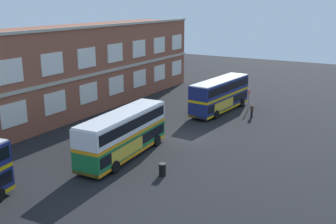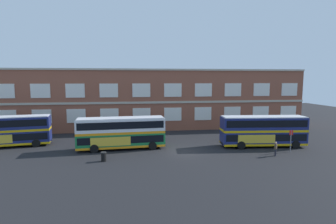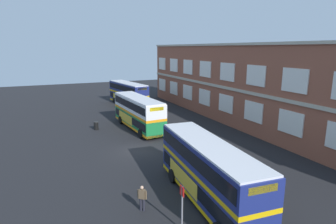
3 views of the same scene
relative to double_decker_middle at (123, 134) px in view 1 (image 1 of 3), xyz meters
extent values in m
plane|color=black|center=(7.51, -0.77, -2.15)|extent=(120.00, 120.00, 0.00)
cube|color=brown|center=(5.73, 15.23, 3.05)|extent=(53.76, 8.00, 10.40)
cube|color=#B2A893|center=(5.73, 11.15, 2.84)|extent=(53.76, 0.16, 0.36)
cube|color=#B2A893|center=(5.73, 11.18, 8.40)|extent=(53.76, 0.28, 0.30)
cube|color=silver|center=(-2.34, 11.17, 0.76)|extent=(3.01, 0.12, 2.29)
cube|color=silver|center=(3.04, 11.17, 0.76)|extent=(3.01, 0.12, 2.29)
cube|color=silver|center=(8.41, 11.17, 0.76)|extent=(3.01, 0.12, 2.29)
cube|color=silver|center=(13.79, 11.17, 0.76)|extent=(3.01, 0.12, 2.29)
cube|color=silver|center=(19.16, 11.17, 0.76)|extent=(3.01, 0.12, 2.29)
cube|color=silver|center=(24.54, 11.17, 0.76)|extent=(3.01, 0.12, 2.29)
cube|color=silver|center=(29.92, 11.17, 0.76)|extent=(3.01, 0.12, 2.29)
cube|color=silver|center=(-2.34, 11.17, 4.92)|extent=(3.01, 0.12, 2.29)
cube|color=silver|center=(3.04, 11.17, 4.92)|extent=(3.01, 0.12, 2.29)
cube|color=silver|center=(8.41, 11.17, 4.92)|extent=(3.01, 0.12, 2.29)
cube|color=silver|center=(13.79, 11.17, 4.92)|extent=(3.01, 0.12, 2.29)
cube|color=silver|center=(19.16, 11.17, 4.92)|extent=(3.01, 0.12, 2.29)
cube|color=silver|center=(24.54, 11.17, 4.92)|extent=(3.01, 0.12, 2.29)
cube|color=silver|center=(29.92, 11.17, 4.92)|extent=(3.01, 0.12, 2.29)
cube|color=#197038|center=(0.00, 0.00, -0.92)|extent=(11.14, 3.23, 1.75)
cube|color=black|center=(0.00, 0.00, -0.71)|extent=(10.70, 3.24, 0.90)
cube|color=orange|center=(0.00, 0.00, 0.10)|extent=(11.14, 3.23, 0.30)
cube|color=silver|center=(0.00, 0.00, 1.03)|extent=(11.14, 3.23, 1.55)
cube|color=black|center=(0.00, 0.00, 1.10)|extent=(10.70, 3.24, 0.90)
cube|color=orange|center=(0.00, 0.00, -1.66)|extent=(11.14, 3.25, 0.28)
cube|color=silver|center=(0.00, 0.00, 1.86)|extent=(10.91, 3.12, 0.12)
cube|color=gold|center=(-1.24, -1.37, -0.84)|extent=(4.83, 0.33, 1.10)
cube|color=yellow|center=(5.46, 0.34, 1.45)|extent=(0.16, 1.66, 0.40)
cylinder|color=black|center=(3.92, -1.03, -1.63)|extent=(1.06, 0.38, 1.04)
cylinder|color=black|center=(3.76, 1.51, -1.63)|extent=(1.06, 0.38, 1.04)
cylinder|color=black|center=(-3.22, -1.48, -1.63)|extent=(1.06, 0.38, 1.04)
cylinder|color=black|center=(-3.38, 1.07, -1.63)|extent=(1.06, 0.38, 1.04)
cube|color=navy|center=(18.58, -1.29, -0.92)|extent=(11.17, 3.46, 1.75)
cube|color=black|center=(18.58, -1.29, -0.71)|extent=(10.74, 3.46, 0.90)
cube|color=gold|center=(18.58, -1.29, 0.10)|extent=(11.17, 3.46, 0.30)
cube|color=navy|center=(18.58, -1.29, 1.03)|extent=(11.17, 3.46, 1.55)
cube|color=black|center=(18.58, -1.29, 1.10)|extent=(10.74, 3.46, 0.90)
cube|color=gold|center=(18.58, -1.29, -1.66)|extent=(11.18, 3.48, 0.28)
cube|color=silver|center=(18.58, -1.29, 1.86)|extent=(10.95, 3.34, 0.12)
cube|color=gold|center=(17.15, -2.47, -0.84)|extent=(4.83, 0.43, 1.10)
cube|color=yellow|center=(24.03, -1.75, 1.45)|extent=(0.20, 1.66, 0.40)
cylinder|color=black|center=(22.31, -2.88, -1.63)|extent=(1.06, 0.41, 1.04)
cylinder|color=black|center=(22.52, -0.34, -1.63)|extent=(1.06, 0.41, 1.04)
cylinder|color=black|center=(15.18, -2.29, -1.63)|extent=(1.06, 0.41, 1.04)
cylinder|color=black|center=(15.39, 0.25, -1.63)|extent=(1.06, 0.41, 1.04)
cylinder|color=black|center=(17.99, -5.61, -1.72)|extent=(0.23, 0.23, 0.85)
cylinder|color=black|center=(17.85, -5.77, -1.72)|extent=(0.23, 0.23, 0.85)
cube|color=brown|center=(17.92, -5.69, -1.00)|extent=(0.44, 0.46, 0.60)
cylinder|color=brown|center=(18.09, -5.49, -1.03)|extent=(0.16, 0.16, 0.57)
cylinder|color=brown|center=(17.75, -5.89, -1.03)|extent=(0.16, 0.16, 0.57)
sphere|color=tan|center=(17.92, -5.69, -0.56)|extent=(0.22, 0.22, 0.22)
cylinder|color=slate|center=(20.68, -4.28, -0.80)|extent=(0.10, 0.10, 2.70)
cube|color=red|center=(20.68, -4.30, 0.27)|extent=(0.44, 0.04, 0.56)
cylinder|color=black|center=(-1.75, -5.04, -1.67)|extent=(0.56, 0.56, 0.95)
cylinder|color=black|center=(-1.75, -5.04, -1.16)|extent=(0.60, 0.60, 0.08)
camera|label=1|loc=(-27.14, -20.27, 11.24)|focal=43.20mm
camera|label=2|loc=(1.36, -33.94, 6.73)|focal=28.47mm
camera|label=3|loc=(33.20, -10.77, 7.92)|focal=30.07mm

